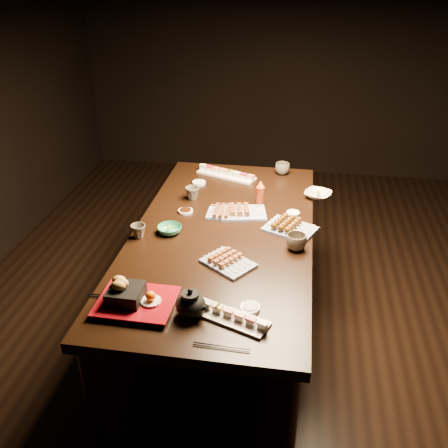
% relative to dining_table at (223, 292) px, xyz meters
% --- Properties ---
extents(ground, '(5.00, 5.00, 0.00)m').
position_rel_dining_table_xyz_m(ground, '(0.23, 0.19, -0.38)').
color(ground, black).
rests_on(ground, ground).
extents(dining_table, '(1.27, 1.95, 0.75)m').
position_rel_dining_table_xyz_m(dining_table, '(0.00, 0.00, 0.00)').
color(dining_table, black).
rests_on(dining_table, ground).
extents(sushi_platter_near, '(0.38, 0.23, 0.05)m').
position_rel_dining_table_xyz_m(sushi_platter_near, '(0.11, -0.66, 0.40)').
color(sushi_platter_near, white).
rests_on(sushi_platter_near, dining_table).
extents(sushi_platter_far, '(0.39, 0.23, 0.05)m').
position_rel_dining_table_xyz_m(sushi_platter_far, '(-0.09, 0.71, 0.40)').
color(sushi_platter_far, white).
rests_on(sushi_platter_far, dining_table).
extents(yakitori_plate_center, '(0.27, 0.21, 0.06)m').
position_rel_dining_table_xyz_m(yakitori_plate_center, '(0.08, 0.21, 0.41)').
color(yakitori_plate_center, '#828EB6').
rests_on(yakitori_plate_center, dining_table).
extents(yakitori_plate_right, '(0.27, 0.26, 0.06)m').
position_rel_dining_table_xyz_m(yakitori_plate_right, '(0.07, -0.29, 0.40)').
color(yakitori_plate_right, '#828EB6').
rests_on(yakitori_plate_right, dining_table).
extents(yakitori_plate_left, '(0.20, 0.14, 0.05)m').
position_rel_dining_table_xyz_m(yakitori_plate_left, '(-0.01, 0.19, 0.40)').
color(yakitori_plate_left, '#828EB6').
rests_on(yakitori_plate_left, dining_table).
extents(tsukune_plate, '(0.29, 0.26, 0.06)m').
position_rel_dining_table_xyz_m(tsukune_plate, '(0.34, 0.07, 0.41)').
color(tsukune_plate, '#828EB6').
rests_on(tsukune_plate, dining_table).
extents(edamame_bowl_green, '(0.12, 0.12, 0.04)m').
position_rel_dining_table_xyz_m(edamame_bowl_green, '(-0.26, -0.05, 0.39)').
color(edamame_bowl_green, '#319672').
rests_on(edamame_bowl_green, dining_table).
extents(edamame_bowl_cream, '(0.19, 0.19, 0.04)m').
position_rel_dining_table_xyz_m(edamame_bowl_cream, '(0.48, 0.49, 0.39)').
color(edamame_bowl_cream, beige).
rests_on(edamame_bowl_cream, dining_table).
extents(tempura_tray, '(0.31, 0.25, 0.11)m').
position_rel_dining_table_xyz_m(tempura_tray, '(-0.24, -0.64, 0.43)').
color(tempura_tray, black).
rests_on(tempura_tray, dining_table).
extents(teacup_near_left, '(0.08, 0.08, 0.07)m').
position_rel_dining_table_xyz_m(teacup_near_left, '(-0.40, -0.12, 0.41)').
color(teacup_near_left, '#4D453B').
rests_on(teacup_near_left, dining_table).
extents(teacup_mid_right, '(0.10, 0.10, 0.08)m').
position_rel_dining_table_xyz_m(teacup_mid_right, '(0.37, -0.11, 0.41)').
color(teacup_mid_right, '#4D453B').
rests_on(teacup_mid_right, dining_table).
extents(teacup_far_left, '(0.09, 0.09, 0.07)m').
position_rel_dining_table_xyz_m(teacup_far_left, '(-0.23, 0.35, 0.41)').
color(teacup_far_left, '#4D453B').
rests_on(teacup_far_left, dining_table).
extents(teacup_far_right, '(0.13, 0.13, 0.07)m').
position_rel_dining_table_xyz_m(teacup_far_right, '(0.26, 0.80, 0.41)').
color(teacup_far_right, '#4D453B').
rests_on(teacup_far_right, dining_table).
extents(teapot, '(0.18, 0.18, 0.12)m').
position_rel_dining_table_xyz_m(teapot, '(-0.02, -0.66, 0.43)').
color(teapot, black).
rests_on(teapot, dining_table).
extents(condiment_bottle, '(0.06, 0.06, 0.15)m').
position_rel_dining_table_xyz_m(condiment_bottle, '(0.16, 0.33, 0.45)').
color(condiment_bottle, '#65210D').
rests_on(condiment_bottle, dining_table).
extents(sauce_dish_west, '(0.08, 0.08, 0.01)m').
position_rel_dining_table_xyz_m(sauce_dish_west, '(-0.23, 0.18, 0.38)').
color(sauce_dish_west, white).
rests_on(sauce_dish_west, dining_table).
extents(sauce_dish_east, '(0.10, 0.10, 0.01)m').
position_rel_dining_table_xyz_m(sauce_dish_east, '(0.35, 0.25, 0.38)').
color(sauce_dish_east, white).
rests_on(sauce_dish_east, dining_table).
extents(sauce_dish_se, '(0.08, 0.08, 0.01)m').
position_rel_dining_table_xyz_m(sauce_dish_se, '(0.21, -0.59, 0.38)').
color(sauce_dish_se, white).
rests_on(sauce_dish_se, dining_table).
extents(sauce_dish_nw, '(0.09, 0.09, 0.01)m').
position_rel_dining_table_xyz_m(sauce_dish_nw, '(-0.24, 0.57, 0.38)').
color(sauce_dish_nw, white).
rests_on(sauce_dish_nw, dining_table).
extents(chopsticks_near, '(0.23, 0.02, 0.01)m').
position_rel_dining_table_xyz_m(chopsticks_near, '(-0.35, -0.61, 0.38)').
color(chopsticks_near, black).
rests_on(chopsticks_near, dining_table).
extents(chopsticks_se, '(0.21, 0.02, 0.01)m').
position_rel_dining_table_xyz_m(chopsticks_se, '(0.13, -0.83, 0.38)').
color(chopsticks_se, black).
rests_on(chopsticks_se, dining_table).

